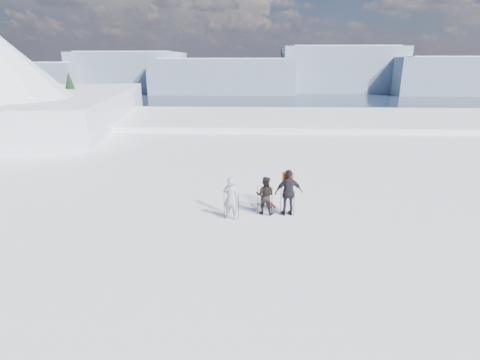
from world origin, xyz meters
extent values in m
plane|color=white|center=(0.00, 60.00, -17.50)|extent=(220.00, 208.01, 71.62)
cube|color=white|center=(0.00, 30.00, -6.50)|extent=(180.00, 16.00, 14.00)
plane|color=#1F2E47|center=(0.00, 290.00, -30.00)|extent=(820.00, 820.00, 0.00)
cube|color=slate|center=(-280.00, 440.00, -13.00)|extent=(150.00, 80.00, 34.00)
cube|color=white|center=(-280.00, 440.00, 1.00)|extent=(127.50, 70.00, 8.00)
cube|color=slate|center=(-160.00, 470.00, -7.00)|extent=(130.00, 80.00, 46.00)
cube|color=white|center=(-160.00, 470.00, 13.00)|extent=(110.50, 70.00, 8.00)
cube|color=slate|center=(-40.00, 440.00, -11.00)|extent=(160.00, 80.00, 38.00)
cube|color=white|center=(-40.00, 440.00, 5.00)|extent=(136.00, 70.00, 8.00)
cube|color=slate|center=(100.00, 470.00, -4.00)|extent=(140.00, 80.00, 52.00)
cube|color=white|center=(100.00, 470.00, 19.00)|extent=(119.00, 70.00, 8.00)
cube|color=slate|center=(230.00, 440.00, -10.00)|extent=(160.00, 80.00, 40.00)
cube|color=white|center=(230.00, 440.00, 7.00)|extent=(136.00, 70.00, 8.00)
cube|color=white|center=(-28.00, 28.00, -5.00)|extent=(29.19, 35.68, 16.00)
cube|color=#2D2B28|center=(-22.00, 36.00, -9.00)|extent=(21.55, 17.87, 14.25)
cone|color=black|center=(-19.00, 35.00, -3.00)|extent=(5.60, 5.60, 10.00)
cone|color=black|center=(-18.00, 32.00, -3.00)|extent=(5.60, 5.60, 10.00)
cone|color=black|center=(-20.00, 30.00, -2.50)|extent=(6.16, 6.16, 11.00)
cone|color=black|center=(-25.00, 31.00, -2.50)|extent=(6.16, 6.16, 11.00)
cone|color=black|center=(-24.00, 34.00, -1.50)|extent=(7.28, 7.28, 13.00)
cone|color=black|center=(-27.00, 36.00, -2.00)|extent=(6.72, 6.72, 12.00)
imported|color=#989DA6|center=(-2.60, 3.02, 0.90)|extent=(0.74, 0.57, 1.80)
imported|color=black|center=(-1.20, 3.60, 0.83)|extent=(0.93, 0.79, 1.65)
imported|color=black|center=(-0.22, 3.52, 0.99)|extent=(1.22, 0.65, 1.99)
cube|color=red|center=(-0.26, 3.76, 2.26)|extent=(0.45, 0.30, 0.55)
cylinder|color=black|center=(-2.88, 2.94, 0.62)|extent=(0.02, 0.02, 1.23)
cylinder|color=black|center=(-2.29, 2.88, 0.57)|extent=(0.02, 0.02, 1.15)
cylinder|color=black|center=(-1.51, 3.49, 0.66)|extent=(0.02, 0.02, 1.33)
cylinder|color=black|center=(-0.91, 3.53, 0.60)|extent=(0.02, 0.02, 1.19)
cylinder|color=black|center=(-0.54, 3.45, 0.67)|extent=(0.02, 0.02, 1.34)
cylinder|color=black|center=(0.01, 3.38, 0.57)|extent=(0.02, 0.02, 1.13)
cube|color=black|center=(-1.11, 5.06, 0.01)|extent=(0.55, 1.66, 0.03)
cube|color=black|center=(-0.97, 5.06, 0.01)|extent=(0.63, 1.64, 0.03)
camera|label=1|loc=(-1.62, -11.23, 6.24)|focal=28.00mm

